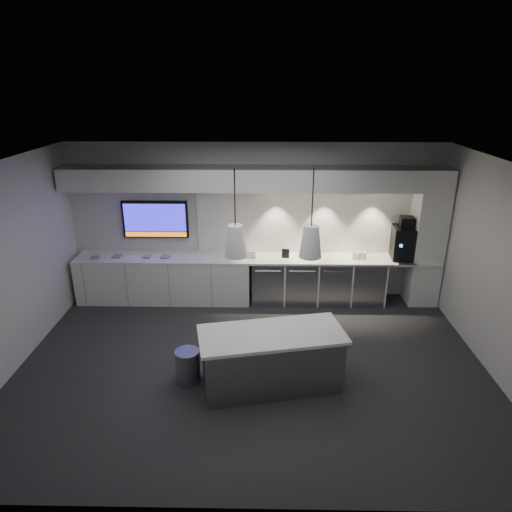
{
  "coord_description": "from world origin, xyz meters",
  "views": [
    {
      "loc": [
        0.17,
        -5.86,
        4.02
      ],
      "look_at": [
        0.04,
        1.1,
        1.34
      ],
      "focal_mm": 32.0,
      "sensor_mm": 36.0,
      "label": 1
    }
  ],
  "objects_px": {
    "wall_tv": "(155,219)",
    "island": "(271,359)",
    "coffee_machine": "(404,241)",
    "bin": "(188,366)"
  },
  "relations": [
    {
      "from": "bin",
      "to": "coffee_machine",
      "type": "height_order",
      "value": "coffee_machine"
    },
    {
      "from": "wall_tv",
      "to": "island",
      "type": "distance_m",
      "value": 3.83
    },
    {
      "from": "island",
      "to": "coffee_machine",
      "type": "height_order",
      "value": "coffee_machine"
    },
    {
      "from": "wall_tv",
      "to": "island",
      "type": "relative_size",
      "value": 0.59
    },
    {
      "from": "island",
      "to": "coffee_machine",
      "type": "relative_size",
      "value": 2.62
    },
    {
      "from": "wall_tv",
      "to": "bin",
      "type": "relative_size",
      "value": 2.55
    },
    {
      "from": "coffee_machine",
      "to": "wall_tv",
      "type": "bearing_deg",
      "value": -177.61
    },
    {
      "from": "wall_tv",
      "to": "coffee_machine",
      "type": "distance_m",
      "value": 4.71
    },
    {
      "from": "coffee_machine",
      "to": "island",
      "type": "bearing_deg",
      "value": -127.65
    },
    {
      "from": "wall_tv",
      "to": "island",
      "type": "xyz_separation_m",
      "value": [
        2.18,
        -2.93,
        -1.14
      ]
    }
  ]
}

